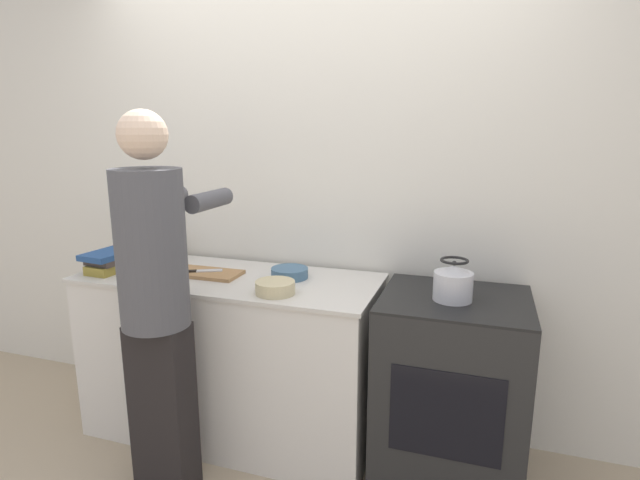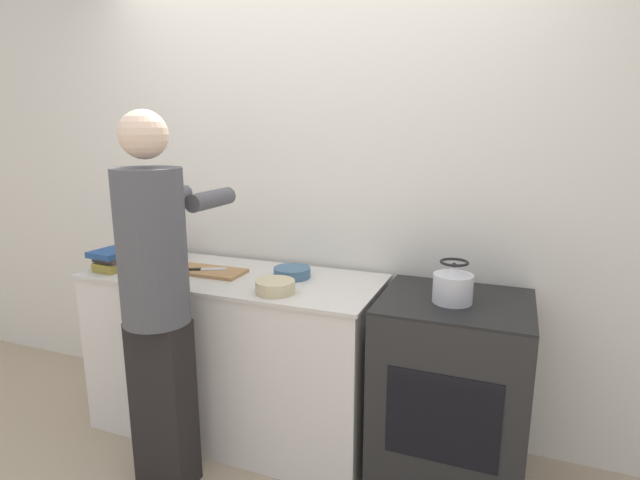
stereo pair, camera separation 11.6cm
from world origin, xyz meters
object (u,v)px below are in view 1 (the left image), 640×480
(cutting_board, at_px, (206,273))
(bowl_prep, at_px, (275,287))
(kettle, at_px, (453,283))
(person, at_px, (156,294))
(knife, at_px, (200,271))
(oven, at_px, (450,390))
(canister_jar, at_px, (167,248))

(cutting_board, distance_m, bowl_prep, 0.50)
(kettle, bearing_deg, cutting_board, 178.40)
(person, bearing_deg, knife, 98.59)
(cutting_board, bearing_deg, kettle, -1.60)
(oven, height_order, kettle, kettle)
(oven, bearing_deg, bowl_prep, -168.29)
(bowl_prep, distance_m, canister_jar, 0.90)
(person, height_order, knife, person)
(oven, relative_size, person, 0.53)
(cutting_board, distance_m, kettle, 1.26)
(kettle, height_order, canister_jar, kettle)
(bowl_prep, bearing_deg, cutting_board, 160.59)
(cutting_board, height_order, kettle, kettle)
(oven, distance_m, person, 1.41)
(knife, relative_size, kettle, 1.11)
(oven, relative_size, bowl_prep, 4.90)
(person, height_order, bowl_prep, person)
(person, relative_size, kettle, 9.25)
(knife, relative_size, canister_jar, 1.38)
(knife, bearing_deg, oven, -25.31)
(person, relative_size, cutting_board, 4.61)
(knife, height_order, kettle, kettle)
(bowl_prep, bearing_deg, canister_jar, 157.32)
(knife, xyz_separation_m, bowl_prep, (0.49, -0.16, 0.01))
(cutting_board, relative_size, canister_jar, 2.49)
(bowl_prep, bearing_deg, person, -143.82)
(oven, relative_size, kettle, 4.88)
(oven, distance_m, kettle, 0.53)
(person, distance_m, canister_jar, 0.77)
(person, bearing_deg, canister_jar, 121.81)
(person, height_order, cutting_board, person)
(knife, height_order, canister_jar, canister_jar)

